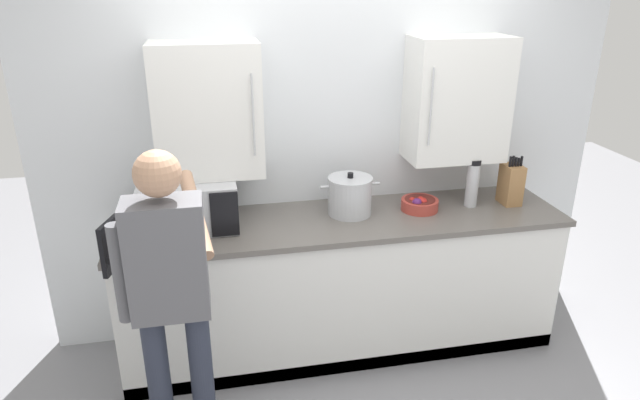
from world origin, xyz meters
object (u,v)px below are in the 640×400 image
(stock_pot, at_px, (350,196))
(person_figure, at_px, (170,289))
(fruit_bowl, at_px, (420,204))
(microwave_oven, at_px, (183,206))
(knife_block, at_px, (511,184))
(thermos_flask, at_px, (472,183))

(stock_pot, xyz_separation_m, person_figure, (-1.04, -0.82, -0.05))
(fruit_bowl, bearing_deg, stock_pot, 175.81)
(microwave_oven, xyz_separation_m, fruit_bowl, (1.44, -0.00, -0.10))
(stock_pot, bearing_deg, microwave_oven, -178.38)
(person_figure, bearing_deg, microwave_oven, 86.92)
(fruit_bowl, bearing_deg, knife_block, -0.75)
(stock_pot, bearing_deg, fruit_bowl, -4.19)
(knife_block, relative_size, person_figure, 0.20)
(fruit_bowl, xyz_separation_m, person_figure, (-1.48, -0.79, 0.02))
(knife_block, xyz_separation_m, stock_pot, (-1.05, 0.04, -0.01))
(thermos_flask, distance_m, person_figure, 2.00)
(person_figure, bearing_deg, thermos_flask, 23.37)
(stock_pot, relative_size, fruit_bowl, 1.59)
(knife_block, xyz_separation_m, thermos_flask, (-0.26, 0.01, 0.02))
(microwave_oven, height_order, person_figure, person_figure)
(microwave_oven, xyz_separation_m, person_figure, (-0.04, -0.79, -0.08))
(thermos_flask, bearing_deg, stock_pot, 177.74)
(microwave_oven, relative_size, thermos_flask, 2.37)
(stock_pot, height_order, fruit_bowl, stock_pot)
(thermos_flask, xyz_separation_m, person_figure, (-1.83, -0.79, -0.09))
(knife_block, xyz_separation_m, person_figure, (-2.09, -0.78, -0.07))
(knife_block, height_order, person_figure, person_figure)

